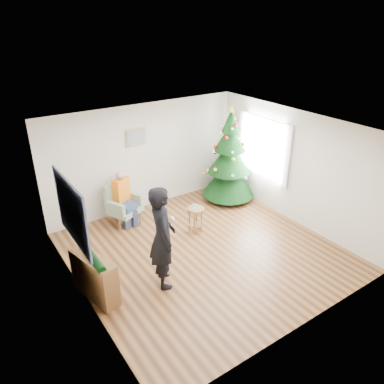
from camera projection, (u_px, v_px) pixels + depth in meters
floor at (204, 251)px, 7.73m from camera, size 5.00×5.00×0.00m
ceiling at (206, 129)px, 6.60m from camera, size 5.00×5.00×0.00m
wall_back at (144, 157)px, 9.03m from camera, size 5.00×0.00×5.00m
wall_front at (309, 259)px, 5.30m from camera, size 5.00×0.00×5.00m
wall_left at (77, 234)px, 5.90m from camera, size 0.00×5.00×5.00m
wall_right at (295, 168)px, 8.43m from camera, size 0.00×5.00×5.00m
window_panel at (263, 147)px, 9.07m from camera, size 0.04×1.30×1.40m
curtains at (263, 148)px, 9.06m from camera, size 0.05×1.75×1.50m
christmas_tree at (229, 159)px, 9.48m from camera, size 1.36×1.36×2.46m
stool at (195, 220)px, 8.32m from camera, size 0.39×0.39×0.59m
laptop at (196, 208)px, 8.19m from camera, size 0.38×0.36×0.03m
armchair at (123, 208)px, 8.68m from camera, size 0.86×0.84×0.97m
seated_person at (124, 198)px, 8.53m from camera, size 0.50×0.63×1.27m
standing_man at (162, 237)px, 6.44m from camera, size 0.66×0.81×1.92m
game_controller at (173, 219)px, 6.39m from camera, size 0.08×0.13×0.04m
console at (95, 277)px, 6.35m from camera, size 0.53×1.04×0.80m
garland at (92, 257)px, 6.17m from camera, size 0.14×0.90×0.14m
tapestry at (71, 212)px, 6.04m from camera, size 0.03×1.50×1.15m
framed_picture at (136, 137)px, 8.66m from camera, size 0.52×0.05×0.42m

